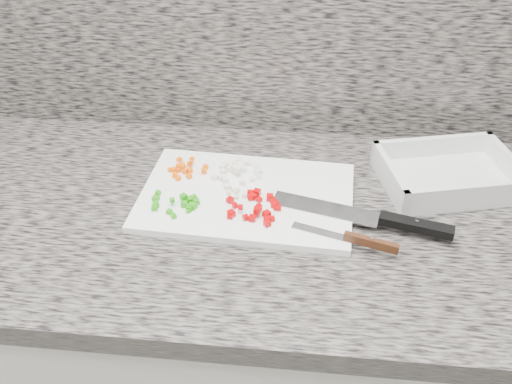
# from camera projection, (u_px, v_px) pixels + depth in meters

# --- Properties ---
(cabinet) EXTENTS (3.92, 0.62, 0.86)m
(cabinet) POSITION_uv_depth(u_px,v_px,m) (252.00, 367.00, 1.34)
(cabinet) COLOR silver
(cabinet) RESTS_ON ground
(countertop) EXTENTS (3.96, 0.64, 0.04)m
(countertop) POSITION_uv_depth(u_px,v_px,m) (251.00, 217.00, 1.07)
(countertop) COLOR #635E57
(countertop) RESTS_ON cabinet
(cutting_board) EXTENTS (0.41, 0.28, 0.01)m
(cutting_board) POSITION_uv_depth(u_px,v_px,m) (247.00, 197.00, 1.08)
(cutting_board) COLOR white
(cutting_board) RESTS_ON countertop
(carrot_pile) EXTENTS (0.08, 0.08, 0.01)m
(carrot_pile) POSITION_uv_depth(u_px,v_px,m) (185.00, 169.00, 1.13)
(carrot_pile) COLOR #FB6005
(carrot_pile) RESTS_ON cutting_board
(onion_pile) EXTENTS (0.10, 0.10, 0.02)m
(onion_pile) POSITION_uv_depth(u_px,v_px,m) (237.00, 170.00, 1.13)
(onion_pile) COLOR white
(onion_pile) RESTS_ON cutting_board
(green_pepper_pile) EXTENTS (0.09, 0.08, 0.02)m
(green_pepper_pile) POSITION_uv_depth(u_px,v_px,m) (179.00, 203.00, 1.04)
(green_pepper_pile) COLOR #25970D
(green_pepper_pile) RESTS_ON cutting_board
(red_pepper_pile) EXTENTS (0.10, 0.10, 0.02)m
(red_pepper_pile) POSITION_uv_depth(u_px,v_px,m) (257.00, 206.00, 1.03)
(red_pepper_pile) COLOR #BD0204
(red_pepper_pile) RESTS_ON cutting_board
(garlic_pile) EXTENTS (0.04, 0.03, 0.01)m
(garlic_pile) POSITION_uv_depth(u_px,v_px,m) (236.00, 192.00, 1.07)
(garlic_pile) COLOR beige
(garlic_pile) RESTS_ON cutting_board
(chef_knife) EXTENTS (0.32, 0.11, 0.02)m
(chef_knife) POSITION_uv_depth(u_px,v_px,m) (384.00, 219.00, 1.00)
(chef_knife) COLOR silver
(chef_knife) RESTS_ON cutting_board
(paring_knife) EXTENTS (0.18, 0.07, 0.02)m
(paring_knife) POSITION_uv_depth(u_px,v_px,m) (357.00, 240.00, 0.96)
(paring_knife) COLOR silver
(paring_knife) RESTS_ON cutting_board
(tray) EXTENTS (0.29, 0.24, 0.05)m
(tray) POSITION_uv_depth(u_px,v_px,m) (448.00, 175.00, 1.11)
(tray) COLOR silver
(tray) RESTS_ON countertop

